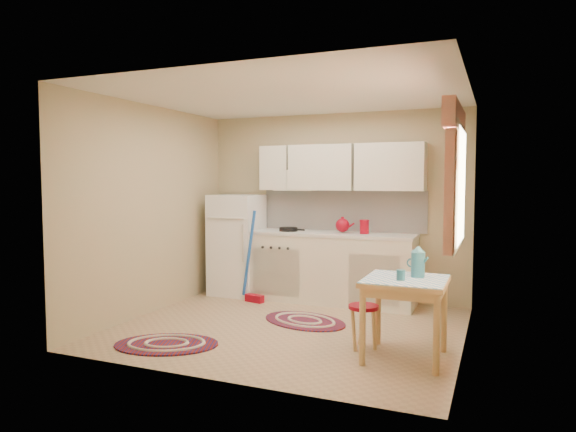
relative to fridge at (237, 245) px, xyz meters
The scene contains 14 objects.
room_shell 1.99m from the fridge, 34.60° to the right, with size 3.64×3.60×2.52m.
fridge is the anchor object (origin of this frame).
broom 0.57m from the fridge, 38.19° to the right, with size 0.28×0.12×1.20m, color blue, non-canonical shape.
base_cabinets 1.36m from the fridge, ahead, with size 2.25×0.60×0.88m, color silver.
countertop 1.35m from the fridge, ahead, with size 2.27×0.62×0.04m, color silver.
frying_pan 0.82m from the fridge, ahead, with size 0.25×0.25×0.05m, color black.
red_kettle 1.56m from the fridge, ahead, with size 0.20×0.18×0.20m, color maroon, non-canonical shape.
red_canister 1.84m from the fridge, ahead, with size 0.11×0.11×0.16m, color maroon.
table 3.18m from the fridge, 33.62° to the right, with size 0.72×0.72×0.72m, color #E3B471.
stool 2.81m from the fridge, 36.25° to the right, with size 0.29×0.29×0.42m, color maroon.
coffee_pot 3.18m from the fridge, 30.93° to the right, with size 0.16×0.13×0.31m, color #29697F, non-canonical shape.
mug 3.20m from the fridge, 35.35° to the right, with size 0.08×0.08×0.10m, color #29697F.
rug_center 1.83m from the fridge, 35.16° to the right, with size 1.02×0.68×0.02m, color maroon, non-canonical shape.
rug_left 2.41m from the fridge, 79.24° to the right, with size 1.01×0.68×0.02m, color maroon, non-canonical shape.
Camera 1 is at (2.08, -5.09, 1.60)m, focal length 32.00 mm.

